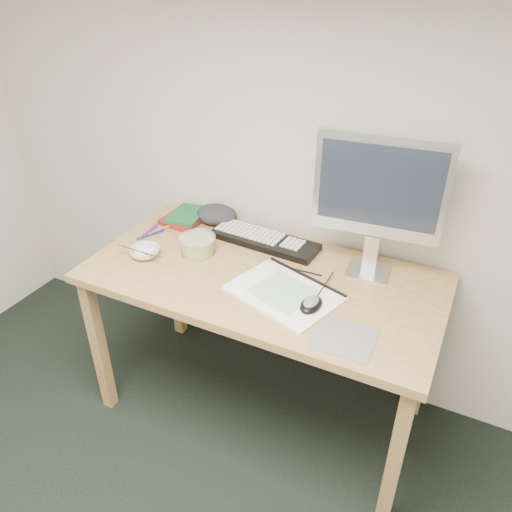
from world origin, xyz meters
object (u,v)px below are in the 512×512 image
at_px(monitor, 379,191).
at_px(rice_bowl, 145,252).
at_px(desk, 262,292).
at_px(sketchpad, 284,293).
at_px(keyboard, 265,240).

height_order(monitor, rice_bowl, monitor).
height_order(desk, monitor, monitor).
bearing_deg(sketchpad, rice_bowl, -160.98).
relative_size(desk, keyboard, 2.92).
bearing_deg(rice_bowl, monitor, 19.09).
bearing_deg(desk, sketchpad, -32.32).
height_order(keyboard, monitor, monitor).
bearing_deg(monitor, desk, -155.80).
xyz_separation_m(keyboard, monitor, (0.47, -0.02, 0.33)).
relative_size(desk, monitor, 2.51).
relative_size(monitor, rice_bowl, 4.43).
bearing_deg(keyboard, sketchpad, -49.98).
distance_m(sketchpad, rice_bowl, 0.63).
bearing_deg(rice_bowl, keyboard, 38.44).
xyz_separation_m(sketchpad, rice_bowl, (-0.63, -0.01, 0.01)).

